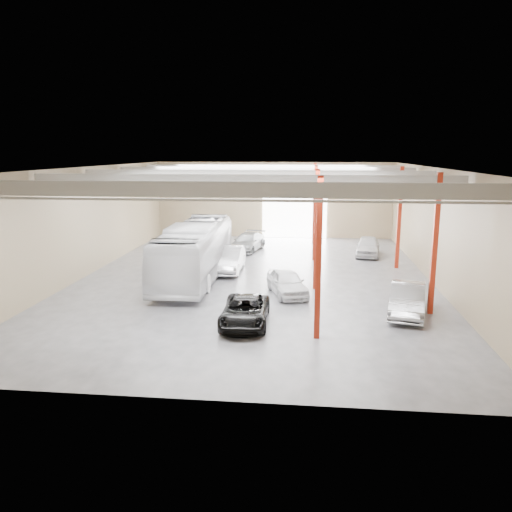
% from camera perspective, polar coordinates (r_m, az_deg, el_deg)
% --- Properties ---
extents(depot_shell, '(22.12, 32.12, 7.06)m').
position_cam_1_polar(depot_shell, '(31.50, 0.20, 6.42)').
color(depot_shell, '#49494E').
rests_on(depot_shell, ground).
extents(coach_bus, '(3.29, 12.83, 3.56)m').
position_cam_1_polar(coach_bus, '(31.89, -6.96, 0.60)').
color(coach_bus, silver).
rests_on(coach_bus, ground).
extents(black_sedan, '(2.25, 4.67, 1.28)m').
position_cam_1_polar(black_sedan, '(23.45, -1.26, -6.33)').
color(black_sedan, black).
rests_on(black_sedan, ground).
extents(car_row_a, '(2.91, 4.54, 1.44)m').
position_cam_1_polar(car_row_a, '(28.26, 3.56, -3.01)').
color(car_row_a, silver).
rests_on(car_row_a, ground).
extents(car_row_b, '(1.86, 5.15, 1.69)m').
position_cam_1_polar(car_row_b, '(33.69, -3.19, -0.35)').
color(car_row_b, '#B4B5BA').
rests_on(car_row_b, ground).
extents(car_row_c, '(2.92, 5.19, 1.42)m').
position_cam_1_polar(car_row_c, '(40.67, -0.99, 1.59)').
color(car_row_c, gray).
rests_on(car_row_c, ground).
extents(car_right_near, '(2.57, 4.92, 1.54)m').
position_cam_1_polar(car_right_near, '(25.91, 16.90, -4.78)').
color(car_right_near, '#9E9EA2').
rests_on(car_right_near, ground).
extents(car_right_far, '(2.37, 4.58, 1.49)m').
position_cam_1_polar(car_right_far, '(39.72, 12.66, 1.10)').
color(car_right_far, silver).
rests_on(car_right_far, ground).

